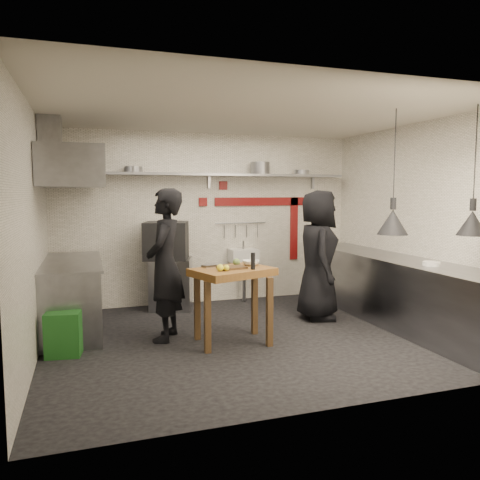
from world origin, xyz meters
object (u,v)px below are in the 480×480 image
object	(u,v)px
prep_table	(233,306)
chef_right	(318,255)
chef_left	(165,265)
green_bin	(64,333)
combi_oven	(166,241)
oven_stand	(171,284)

from	to	relation	value
prep_table	chef_right	world-z (taller)	chef_right
prep_table	chef_left	distance (m)	0.98
green_bin	chef_left	world-z (taller)	chef_left
green_bin	prep_table	xyz separation A→B (m)	(1.93, -0.20, 0.21)
combi_oven	chef_right	size ratio (longest dim) A/B	0.35
combi_oven	green_bin	distance (m)	2.39
oven_stand	green_bin	xyz separation A→B (m)	(-1.52, -1.74, -0.15)
green_bin	oven_stand	bearing A→B (deg)	48.86
oven_stand	prep_table	bearing A→B (deg)	-61.14
oven_stand	prep_table	distance (m)	1.98
oven_stand	chef_right	xyz separation A→B (m)	(1.93, -1.25, 0.53)
combi_oven	green_bin	world-z (taller)	combi_oven
green_bin	prep_table	bearing A→B (deg)	-5.81
chef_left	chef_right	size ratio (longest dim) A/B	1.01
oven_stand	chef_left	distance (m)	1.66
prep_table	chef_left	bearing A→B (deg)	133.28
green_bin	prep_table	size ratio (longest dim) A/B	0.54
chef_left	chef_right	distance (m)	2.28
green_bin	chef_right	distance (m)	3.55
oven_stand	chef_left	bearing A→B (deg)	-85.52
combi_oven	chef_left	world-z (taller)	chef_left
oven_stand	prep_table	size ratio (longest dim) A/B	0.87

